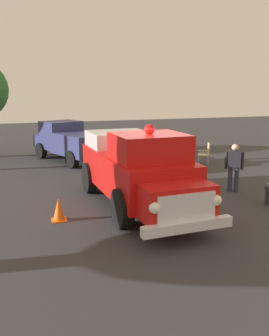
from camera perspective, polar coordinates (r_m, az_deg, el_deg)
ground_plane at (r=11.08m, az=3.01°, el=-6.18°), size 60.00×60.00×0.00m
vintage_fire_truck at (r=10.86m, az=0.44°, el=0.02°), size 6.03×2.49×2.59m
classic_hot_rod at (r=16.88m, az=0.78°, el=2.92°), size 4.50×2.23×1.46m
parked_pickup at (r=18.34m, az=-10.10°, el=4.26°), size 5.13×3.44×1.90m
lawn_chair_by_car at (r=17.48m, az=11.17°, el=2.50°), size 0.65×0.65×1.02m
lawn_chair_spare at (r=14.42m, az=-5.16°, el=0.60°), size 0.57×0.58×1.02m
spectator_standing at (r=12.95m, az=15.42°, el=0.55°), size 0.45×0.58×1.68m
traffic_cone at (r=10.08m, az=-11.86°, el=-6.48°), size 0.40×0.40×0.64m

